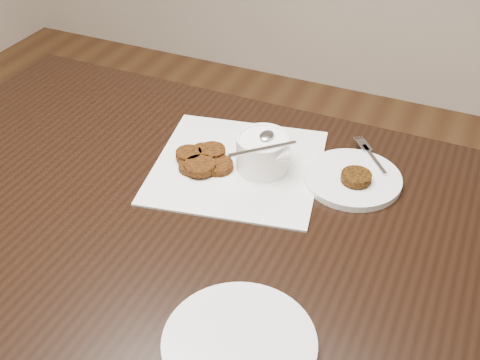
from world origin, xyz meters
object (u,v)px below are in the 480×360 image
at_px(table, 202,349).
at_px(plate_empty, 239,343).
at_px(sauce_ramekin, 263,137).
at_px(napkin, 237,166).
at_px(plate_with_patty, 353,176).

distance_m(table, plate_empty, 0.48).
height_order(table, sauce_ramekin, sauce_ramekin).
bearing_deg(napkin, plate_with_patty, 12.13).
xyz_separation_m(sauce_ramekin, plate_with_patty, (0.17, 0.03, -0.06)).
relative_size(napkin, plate_empty, 1.48).
xyz_separation_m(table, napkin, (0.01, 0.16, 0.38)).
bearing_deg(sauce_ramekin, table, -108.49).
xyz_separation_m(plate_with_patty, plate_empty, (-0.04, -0.43, -0.01)).
distance_m(plate_with_patty, plate_empty, 0.43).
relative_size(table, plate_with_patty, 7.10).
xyz_separation_m(sauce_ramekin, plate_empty, (0.13, -0.39, -0.07)).
bearing_deg(napkin, table, -94.20).
relative_size(napkin, sauce_ramekin, 2.26).
bearing_deg(plate_with_patty, sauce_ramekin, -168.91).
distance_m(napkin, sauce_ramekin, 0.09).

